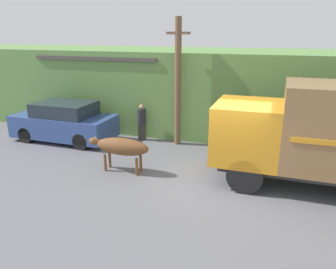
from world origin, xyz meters
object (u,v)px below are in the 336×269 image
(brown_cow, at_px, (121,147))
(parked_suv, at_px, (64,122))
(utility_pole, at_px, (178,81))
(pedestrian_on_hill, at_px, (142,121))

(brown_cow, xyz_separation_m, parked_suv, (-3.78, 2.18, -0.06))
(brown_cow, height_order, utility_pole, utility_pole)
(brown_cow, bearing_deg, utility_pole, 80.68)
(brown_cow, relative_size, parked_suv, 0.51)
(parked_suv, xyz_separation_m, pedestrian_on_hill, (3.10, 1.12, 0.04))
(pedestrian_on_hill, xyz_separation_m, utility_pole, (1.59, -0.00, 1.77))
(brown_cow, relative_size, pedestrian_on_hill, 1.41)
(brown_cow, bearing_deg, pedestrian_on_hill, 107.83)
(brown_cow, bearing_deg, parked_suv, 156.30)
(brown_cow, xyz_separation_m, pedestrian_on_hill, (-0.68, 3.30, -0.02))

